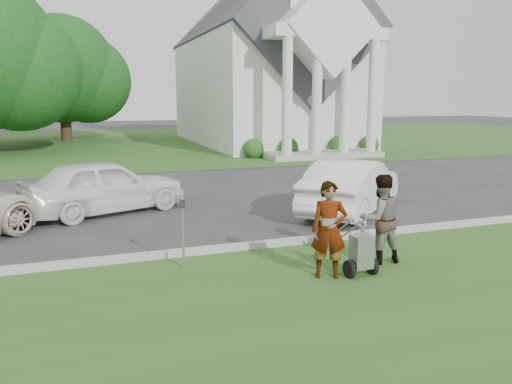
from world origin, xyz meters
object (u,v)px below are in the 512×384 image
tree_back (62,74)px  car_b (104,186)px  church (267,54)px  person_left (329,231)px  striping_cart (361,253)px  parking_meter_near (183,225)px  car_d (352,186)px  person_right (380,220)px

tree_back → car_b: size_ratio=2.18×
church → person_left: size_ratio=13.98×
tree_back → person_left: bearing=-81.0°
striping_cart → car_b: bearing=117.9°
tree_back → parking_meter_near: tree_back is taller
car_b → striping_cart: bearing=-169.2°
tree_back → church: bearing=-27.8°
parking_meter_near → car_d: 6.13m
person_left → person_right: size_ratio=1.00×
car_d → striping_cart: bearing=109.2°
striping_cart → car_d: car_d is taller
tree_back → car_b: bearing=-86.5°
person_right → car_b: person_right is taller
parking_meter_near → person_right: bearing=-14.0°
church → tree_back: (-13.01, 6.87, -1.21)m
car_d → person_right: bearing=114.3°
parking_meter_near → car_d: (5.31, 3.06, -0.11)m
church → tree_back: church is taller
striping_cart → car_b: (-4.06, 6.70, 0.31)m
tree_back → parking_meter_near: bearing=-85.0°
person_left → car_b: person_left is taller
tree_back → person_right: size_ratio=5.58×
person_left → parking_meter_near: (-2.33, 1.30, -0.01)m
church → car_d: church is taller
church → parking_meter_near: 26.00m
church → striping_cart: (-7.45, -24.74, -5.50)m
striping_cart → car_b: car_b is taller
tree_back → person_right: tree_back is taller
person_left → car_d: 5.28m
parking_meter_near → car_d: bearing=29.9°
person_right → parking_meter_near: size_ratio=1.27×
striping_cart → person_right: 0.99m
person_left → person_right: bearing=39.7°
church → car_b: church is taller
person_left → person_right: 1.36m
striping_cart → parking_meter_near: parking_meter_near is taller
church → striping_cart: size_ratio=21.43×
tree_back → striping_cart: size_ratio=8.55×
church → car_d: bearing=-104.0°
car_b → car_d: car_b is taller
tree_back → person_left: 32.10m
tree_back → parking_meter_near: (2.65, -30.17, -3.87)m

